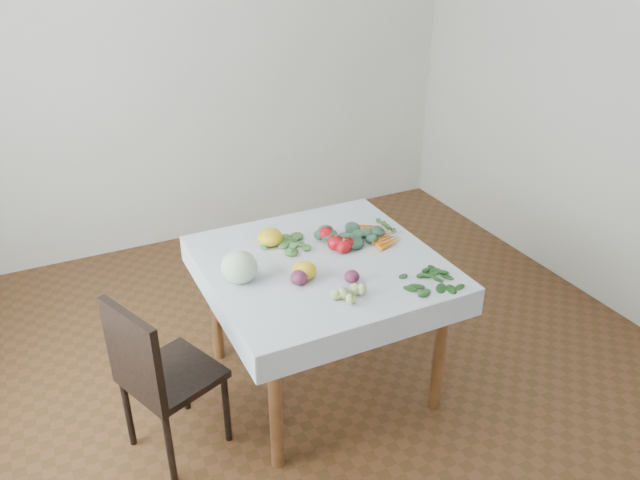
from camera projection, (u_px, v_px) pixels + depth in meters
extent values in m
plane|color=#59331C|center=(321.00, 380.00, 3.43)|extent=(4.00, 4.00, 0.00)
cube|color=silver|center=(197.00, 61.00, 4.39)|extent=(4.00, 0.04, 2.70)
cube|color=brown|center=(321.00, 265.00, 3.09)|extent=(1.00, 1.00, 0.04)
cylinder|color=brown|center=(276.00, 406.00, 2.75)|extent=(0.06, 0.06, 0.71)
cylinder|color=brown|center=(440.00, 351.00, 3.09)|extent=(0.06, 0.06, 0.71)
cylinder|color=brown|center=(215.00, 305.00, 3.45)|extent=(0.06, 0.06, 0.71)
cylinder|color=brown|center=(354.00, 270.00, 3.79)|extent=(0.06, 0.06, 0.71)
cube|color=white|center=(321.00, 261.00, 3.08)|extent=(1.12, 1.12, 0.01)
cube|color=black|center=(172.00, 376.00, 2.85)|extent=(0.50, 0.50, 0.04)
cube|color=black|center=(133.00, 354.00, 2.63)|extent=(0.18, 0.37, 0.42)
cylinder|color=black|center=(170.00, 448.00, 2.74)|extent=(0.03, 0.03, 0.39)
cylinder|color=black|center=(226.00, 409.00, 2.96)|extent=(0.03, 0.03, 0.39)
cylinder|color=black|center=(128.00, 413.00, 2.94)|extent=(0.03, 0.03, 0.39)
cylinder|color=black|center=(184.00, 378.00, 3.15)|extent=(0.03, 0.03, 0.39)
ellipsoid|color=beige|center=(239.00, 267.00, 2.88)|extent=(0.18, 0.18, 0.15)
ellipsoid|color=#AF0B13|center=(326.00, 234.00, 3.26)|extent=(0.09, 0.09, 0.07)
ellipsoid|color=#AF0B13|center=(336.00, 243.00, 3.16)|extent=(0.09, 0.09, 0.08)
ellipsoid|color=#AF0B13|center=(344.00, 247.00, 3.14)|extent=(0.10, 0.10, 0.07)
ellipsoid|color=#AF0B13|center=(348.00, 243.00, 3.18)|extent=(0.08, 0.08, 0.06)
ellipsoid|color=yellow|center=(270.00, 237.00, 3.21)|extent=(0.15, 0.15, 0.09)
ellipsoid|color=yellow|center=(304.00, 270.00, 2.92)|extent=(0.12, 0.12, 0.08)
ellipsoid|color=#54182F|center=(299.00, 277.00, 2.87)|extent=(0.10, 0.10, 0.07)
ellipsoid|color=#54182F|center=(352.00, 277.00, 2.89)|extent=(0.09, 0.09, 0.06)
ellipsoid|color=#B7C572|center=(351.00, 293.00, 2.78)|extent=(0.05, 0.05, 0.05)
ellipsoid|color=#B7C572|center=(344.00, 294.00, 2.77)|extent=(0.05, 0.05, 0.05)
ellipsoid|color=#B7C572|center=(355.00, 296.00, 2.76)|extent=(0.05, 0.05, 0.05)
ellipsoid|color=#B7C572|center=(349.00, 288.00, 2.81)|extent=(0.05, 0.05, 0.05)
ellipsoid|color=#B7C572|center=(339.00, 300.00, 2.73)|extent=(0.05, 0.05, 0.05)
cone|color=orange|center=(369.00, 226.00, 3.38)|extent=(0.17, 0.09, 0.03)
cone|color=orange|center=(371.00, 229.00, 3.36)|extent=(0.17, 0.08, 0.03)
cone|color=orange|center=(374.00, 231.00, 3.34)|extent=(0.18, 0.07, 0.03)
cone|color=orange|center=(376.00, 233.00, 3.32)|extent=(0.18, 0.05, 0.03)
cone|color=orange|center=(379.00, 235.00, 3.30)|extent=(0.18, 0.04, 0.03)
cone|color=orange|center=(382.00, 237.00, 3.27)|extent=(0.17, 0.03, 0.03)
cone|color=orange|center=(385.00, 239.00, 3.25)|extent=(0.18, 0.04, 0.03)
cone|color=orange|center=(387.00, 242.00, 3.23)|extent=(0.18, 0.06, 0.03)
cone|color=orange|center=(390.00, 244.00, 3.21)|extent=(0.17, 0.07, 0.03)
ellipsoid|color=#335441|center=(353.00, 234.00, 3.29)|extent=(0.07, 0.07, 0.05)
ellipsoid|color=#335441|center=(343.00, 233.00, 3.29)|extent=(0.07, 0.07, 0.05)
ellipsoid|color=#335441|center=(350.00, 237.00, 3.25)|extent=(0.07, 0.07, 0.05)
ellipsoid|color=#335441|center=(353.00, 231.00, 3.32)|extent=(0.07, 0.07, 0.05)
ellipsoid|color=#335441|center=(338.00, 236.00, 3.26)|extent=(0.07, 0.07, 0.05)
ellipsoid|color=#335441|center=(360.00, 236.00, 3.27)|extent=(0.07, 0.07, 0.05)
ellipsoid|color=#335441|center=(343.00, 229.00, 3.33)|extent=(0.07, 0.07, 0.05)
ellipsoid|color=#335441|center=(343.00, 241.00, 3.22)|extent=(0.07, 0.07, 0.05)
ellipsoid|color=#335441|center=(364.00, 230.00, 3.33)|extent=(0.07, 0.07, 0.05)
ellipsoid|color=#335441|center=(329.00, 233.00, 3.29)|extent=(0.07, 0.07, 0.05)
ellipsoid|color=#335441|center=(361.00, 241.00, 3.22)|extent=(0.07, 0.07, 0.05)
ellipsoid|color=#335441|center=(352.00, 225.00, 3.38)|extent=(0.07, 0.07, 0.05)
ellipsoid|color=#335441|center=(329.00, 242.00, 3.21)|extent=(0.07, 0.07, 0.05)
ellipsoid|color=#335441|center=(375.00, 234.00, 3.29)|extent=(0.07, 0.07, 0.05)
ellipsoid|color=#335441|center=(329.00, 227.00, 3.35)|extent=(0.07, 0.07, 0.05)
ellipsoid|color=#335441|center=(349.00, 247.00, 3.16)|extent=(0.07, 0.07, 0.05)
ellipsoid|color=#164819|center=(434.00, 280.00, 2.91)|extent=(0.06, 0.04, 0.01)
ellipsoid|color=#164819|center=(426.00, 281.00, 2.90)|extent=(0.06, 0.04, 0.01)
ellipsoid|color=#164819|center=(436.00, 283.00, 2.88)|extent=(0.06, 0.04, 0.01)
ellipsoid|color=#164819|center=(431.00, 277.00, 2.93)|extent=(0.06, 0.04, 0.01)
ellipsoid|color=#164819|center=(425.00, 285.00, 2.87)|extent=(0.06, 0.04, 0.01)
ellipsoid|color=#164819|center=(442.00, 281.00, 2.90)|extent=(0.06, 0.04, 0.01)
ellipsoid|color=#164819|center=(421.00, 278.00, 2.92)|extent=(0.06, 0.04, 0.01)
ellipsoid|color=#164819|center=(434.00, 288.00, 2.85)|extent=(0.06, 0.04, 0.01)
ellipsoid|color=#164819|center=(438.00, 275.00, 2.95)|extent=(0.06, 0.04, 0.01)
ellipsoid|color=#164819|center=(416.00, 284.00, 2.88)|extent=(0.06, 0.04, 0.01)
ellipsoid|color=#164819|center=(447.00, 285.00, 2.87)|extent=(0.06, 0.04, 0.01)
ellipsoid|color=#164819|center=(424.00, 273.00, 2.96)|extent=(0.06, 0.04, 0.01)
ellipsoid|color=#164819|center=(424.00, 290.00, 2.83)|extent=(0.06, 0.04, 0.01)
ellipsoid|color=#164819|center=(450.00, 276.00, 2.94)|extent=(0.06, 0.04, 0.01)
ellipsoid|color=#164819|center=(409.00, 279.00, 2.92)|extent=(0.06, 0.04, 0.01)
ellipsoid|color=#164819|center=(445.00, 291.00, 2.82)|extent=(0.06, 0.04, 0.01)
ellipsoid|color=#164819|center=(435.00, 270.00, 2.99)|extent=(0.06, 0.04, 0.01)
ellipsoid|color=#487F3A|center=(287.00, 243.00, 3.22)|extent=(0.05, 0.05, 0.03)
ellipsoid|color=#487F3A|center=(279.00, 244.00, 3.21)|extent=(0.05, 0.05, 0.03)
ellipsoid|color=#487F3A|center=(288.00, 246.00, 3.19)|extent=(0.05, 0.05, 0.03)
ellipsoid|color=#487F3A|center=(284.00, 241.00, 3.24)|extent=(0.05, 0.05, 0.03)
ellipsoid|color=#487F3A|center=(277.00, 247.00, 3.18)|extent=(0.05, 0.05, 0.03)
ellipsoid|color=#487F3A|center=(294.00, 243.00, 3.22)|extent=(0.05, 0.05, 0.03)
ellipsoid|color=#487F3A|center=(275.00, 242.00, 3.23)|extent=(0.05, 0.05, 0.03)
ellipsoid|color=#487F3A|center=(285.00, 249.00, 3.16)|extent=(0.05, 0.05, 0.03)
ellipsoid|color=#487F3A|center=(292.00, 239.00, 3.26)|extent=(0.05, 0.05, 0.03)
ellipsoid|color=#487F3A|center=(268.00, 247.00, 3.18)|extent=(0.05, 0.05, 0.03)
ellipsoid|color=#487F3A|center=(299.00, 247.00, 3.18)|extent=(0.05, 0.05, 0.03)
ellipsoid|color=#487F3A|center=(278.00, 237.00, 3.27)|extent=(0.05, 0.05, 0.03)
ellipsoid|color=#487F3A|center=(275.00, 253.00, 3.13)|extent=(0.05, 0.05, 0.03)
ellipsoid|color=#487F3A|center=(304.00, 239.00, 3.26)|extent=(0.05, 0.05, 0.03)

